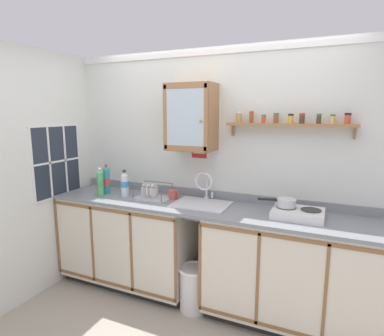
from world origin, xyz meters
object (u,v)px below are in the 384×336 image
Objects in this scene: saucepan at (286,202)px; bottle_detergent_teal_0 at (107,180)px; hot_plate_stove at (298,213)px; mug at (173,194)px; wall_cabinet at (191,117)px; trash_bin at (193,288)px; bottle_water_clear_2 at (125,184)px; dish_rack at (152,195)px; warning_sign at (199,146)px; sink at (202,205)px; bottle_soda_green_1 at (100,183)px.

bottle_detergent_teal_0 is at bearing -178.91° from saucepan.
hot_plate_stove is 3.20× the size of mug.
wall_cabinet is at bearing 173.34° from saucepan.
wall_cabinet is 1.59m from trash_bin.
bottle_water_clear_2 is at bearing -178.49° from saucepan.
bottle_water_clear_2 is 0.98m from wall_cabinet.
saucepan is (-0.10, 0.02, 0.08)m from hot_plate_stove.
bottle_water_clear_2 is 0.33m from dish_rack.
bottle_water_clear_2 reaches higher than mug.
wall_cabinet is at bearing 18.66° from dish_rack.
wall_cabinet is 0.32m from warning_sign.
sink is 0.60m from warning_sign.
bottle_detergent_teal_0 is 0.11m from bottle_soda_green_1.
bottle_soda_green_1 reaches higher than sink.
bottle_water_clear_2 is 2.12× the size of mug.
bottle_soda_green_1 reaches higher than saucepan.
sink reaches higher than dish_rack.
dish_rack reaches higher than trash_bin.
sink is 1.47× the size of dish_rack.
mug is 0.55m from warning_sign.
bottle_water_clear_2 is at bearing 169.22° from trash_bin.
bottle_detergent_teal_0 is at bearing -178.14° from sink.
bottle_detergent_teal_0 is 1.06× the size of bottle_soda_green_1.
hot_plate_stove is 0.13m from saucepan.
trash_bin is at bearing -18.98° from dish_rack.
hot_plate_stove is (0.87, -0.02, 0.05)m from sink.
bottle_water_clear_2 is 0.43× the size of wall_cabinet.
warning_sign is (0.40, 0.26, 0.49)m from dish_rack.
bottle_detergent_teal_0 is at bearing 171.13° from trash_bin.
wall_cabinet is (0.18, 0.05, 0.76)m from mug.
dish_rack is at bearing 12.91° from bottle_soda_green_1.
bottle_soda_green_1 is 0.47× the size of wall_cabinet.
bottle_soda_green_1 reaches higher than bottle_water_clear_2.
trash_bin is at bearing -73.15° from warning_sign.
warning_sign is at bearing 79.56° from wall_cabinet.
dish_rack is (-1.29, -0.02, -0.07)m from saucepan.
bottle_water_clear_2 reaches higher than saucepan.
trash_bin is (0.14, -0.45, -1.27)m from warning_sign.
wall_cabinet reaches higher than bottle_soda_green_1.
warning_sign is at bearing 22.02° from bottle_water_clear_2.
dish_rack is at bearing -177.92° from sink.
bottle_detergent_teal_0 reaches higher than bottle_water_clear_2.
wall_cabinet is (0.92, 0.25, 0.67)m from bottle_soda_green_1.
hot_plate_stove is 1.95m from bottle_detergent_teal_0.
bottle_water_clear_2 is at bearing -167.69° from wall_cabinet.
bottle_soda_green_1 is 0.84× the size of dish_rack.
sink is 0.82× the size of wall_cabinet.
sink is 1.76× the size of bottle_soda_green_1.
bottle_detergent_teal_0 reaches higher than trash_bin.
dish_rack is 2.75× the size of mug.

